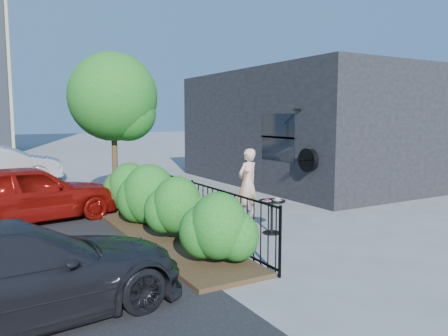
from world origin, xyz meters
TOP-DOWN VIEW (x-y plane):
  - ground at (0.00, 0.00)m, footprint 120.00×120.00m
  - shop_building at (5.50, 4.50)m, footprint 6.22×9.00m
  - fence at (-1.50, 0.00)m, footprint 0.05×6.05m
  - planting_bed at (-2.20, 0.00)m, footprint 1.30×6.00m
  - shrubs at (-2.10, 0.10)m, footprint 1.10×5.60m
  - patio_tree at (-2.24, 2.76)m, footprint 2.20×2.20m
  - cafe_table at (-0.12, -0.91)m, footprint 0.55×0.55m
  - woman at (0.35, 0.72)m, footprint 0.69×0.55m
  - shovel at (-1.26, -1.32)m, footprint 0.50×0.19m
  - car_red at (-4.37, 2.62)m, footprint 4.17×2.18m
  - car_silver at (-4.44, 9.83)m, footprint 4.23×1.96m
  - car_darkgrey at (-5.08, -2.62)m, footprint 4.34×2.26m

SIDE VIEW (x-z plane):
  - ground at x=0.00m, z-range 0.00..0.00m
  - planting_bed at x=-2.20m, z-range 0.00..0.08m
  - cafe_table at x=-0.12m, z-range 0.11..0.85m
  - fence at x=-1.50m, z-range 0.01..1.11m
  - car_darkgrey at x=-5.08m, z-range 0.00..1.20m
  - shovel at x=-1.26m, z-range -0.09..1.37m
  - car_silver at x=-4.44m, z-range 0.00..1.34m
  - car_red at x=-4.37m, z-range 0.00..1.36m
  - shrubs at x=-2.10m, z-range 0.08..1.32m
  - woman at x=0.35m, z-range 0.00..1.65m
  - shop_building at x=5.50m, z-range 0.00..4.00m
  - patio_tree at x=-2.24m, z-range 0.79..4.73m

